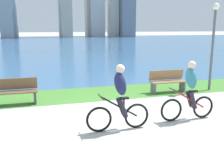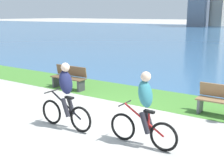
# 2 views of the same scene
# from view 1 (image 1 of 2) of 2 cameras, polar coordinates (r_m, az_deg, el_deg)

# --- Properties ---
(ground_plane) EXTENTS (300.00, 300.00, 0.00)m
(ground_plane) POSITION_cam_1_polar(r_m,az_deg,el_deg) (7.70, 0.33, -7.18)
(ground_plane) COLOR #B2AFA8
(grass_strip_bayside) EXTENTS (120.00, 2.28, 0.01)m
(grass_strip_bayside) POSITION_cam_1_polar(r_m,az_deg,el_deg) (10.28, -4.05, -2.14)
(grass_strip_bayside) COLOR #478433
(grass_strip_bayside) RESTS_ON ground
(bay_water_surface) EXTENTS (300.00, 71.08, 0.00)m
(bay_water_surface) POSITION_cam_1_polar(r_m,az_deg,el_deg) (46.53, -13.67, 8.89)
(bay_water_surface) COLOR #386693
(bay_water_surface) RESTS_ON ground
(cyclist_lead) EXTENTS (1.67, 0.52, 1.71)m
(cyclist_lead) POSITION_cam_1_polar(r_m,az_deg,el_deg) (6.47, 1.70, -3.20)
(cyclist_lead) COLOR black
(cyclist_lead) RESTS_ON ground
(cyclist_trailing) EXTENTS (1.68, 0.52, 1.69)m
(cyclist_trailing) POSITION_cam_1_polar(r_m,az_deg,el_deg) (7.53, 16.90, -1.50)
(cyclist_trailing) COLOR black
(cyclist_trailing) RESTS_ON ground
(bench_near_path) EXTENTS (1.50, 0.47, 0.90)m
(bench_near_path) POSITION_cam_1_polar(r_m,az_deg,el_deg) (10.64, 12.26, 0.58)
(bench_near_path) COLOR olive
(bench_near_path) RESTS_ON ground
(bench_far_along_path) EXTENTS (1.50, 0.47, 0.90)m
(bench_far_along_path) POSITION_cam_1_polar(r_m,az_deg,el_deg) (9.33, -20.82, -1.62)
(bench_far_along_path) COLOR brown
(bench_far_along_path) RESTS_ON ground
(lamppost_tall) EXTENTS (0.28, 0.28, 3.54)m
(lamppost_tall) POSITION_cam_1_polar(r_m,az_deg,el_deg) (11.35, 21.67, 10.40)
(lamppost_tall) COLOR #595960
(lamppost_tall) RESTS_ON ground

